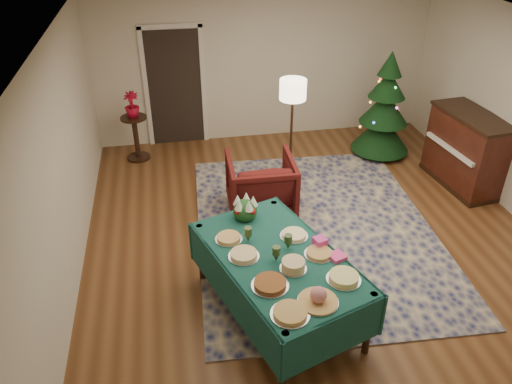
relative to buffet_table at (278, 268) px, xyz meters
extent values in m
plane|color=#593319|center=(0.78, 1.12, -0.63)|extent=(7.00, 7.00, 0.00)
plane|color=white|center=(0.78, 1.12, 2.07)|extent=(7.00, 7.00, 0.00)
plane|color=beige|center=(0.78, 4.62, 0.72)|extent=(6.00, 0.00, 6.00)
plane|color=beige|center=(-2.22, 1.12, 0.72)|extent=(0.00, 7.00, 7.00)
cube|color=black|center=(-0.82, 4.60, 0.39)|extent=(0.92, 0.02, 2.04)
cube|color=silver|center=(-1.32, 4.59, 0.42)|extent=(0.08, 0.04, 2.14)
cube|color=silver|center=(-0.32, 4.59, 0.42)|extent=(0.08, 0.04, 2.14)
cube|color=silver|center=(-0.82, 4.59, 1.47)|extent=(1.08, 0.04, 0.08)
cube|color=navy|center=(0.86, 1.44, -0.62)|extent=(3.44, 4.38, 0.02)
cylinder|color=black|center=(-0.17, -1.02, -0.24)|extent=(0.07, 0.07, 0.79)
cylinder|color=black|center=(-0.76, 0.71, -0.24)|extent=(0.07, 0.07, 0.79)
cylinder|color=black|center=(0.76, -0.71, -0.24)|extent=(0.07, 0.07, 0.79)
cylinder|color=black|center=(0.17, 1.02, -0.24)|extent=(0.07, 0.07, 0.79)
cube|color=#13433F|center=(0.00, 0.00, 0.14)|extent=(1.73, 2.26, 0.04)
cube|color=#13433F|center=(-0.32, 0.93, -0.09)|extent=(1.13, 0.41, 0.49)
cube|color=#13433F|center=(0.32, -0.93, -0.09)|extent=(1.13, 0.41, 0.49)
cube|color=#13433F|center=(0.54, 0.18, -0.09)|extent=(0.68, 1.93, 0.49)
cube|color=#13433F|center=(-0.54, -0.18, -0.09)|extent=(0.68, 1.93, 0.49)
cylinder|color=silver|center=(-0.08, -0.82, 0.16)|extent=(0.36, 0.36, 0.01)
cylinder|color=tan|center=(-0.08, -0.82, 0.19)|extent=(0.31, 0.31, 0.04)
cylinder|color=silver|center=(0.21, -0.72, 0.16)|extent=(0.38, 0.38, 0.01)
sphere|color=#CC727A|center=(0.21, -0.72, 0.25)|extent=(0.16, 0.16, 0.16)
cylinder|color=silver|center=(0.54, -0.47, 0.16)|extent=(0.34, 0.34, 0.01)
cylinder|color=#D8D172|center=(0.54, -0.47, 0.20)|extent=(0.29, 0.29, 0.05)
cylinder|color=silver|center=(-0.18, -0.42, 0.16)|extent=(0.37, 0.37, 0.01)
cylinder|color=brown|center=(-0.18, -0.42, 0.19)|extent=(0.31, 0.31, 0.04)
cylinder|color=silver|center=(0.10, -0.22, 0.16)|extent=(0.28, 0.28, 0.01)
cylinder|color=tan|center=(0.10, -0.22, 0.22)|extent=(0.24, 0.24, 0.09)
cylinder|color=silver|center=(0.42, -0.05, 0.16)|extent=(0.31, 0.31, 0.01)
cylinder|color=#B2844C|center=(0.42, -0.05, 0.18)|extent=(0.26, 0.26, 0.03)
cylinder|color=silver|center=(-0.36, 0.06, 0.16)|extent=(0.33, 0.33, 0.01)
cylinder|color=#D8BF7F|center=(-0.36, 0.06, 0.19)|extent=(0.28, 0.28, 0.04)
cylinder|color=silver|center=(0.24, 0.31, 0.16)|extent=(0.31, 0.31, 0.01)
cylinder|color=#F2EACC|center=(0.24, 0.31, 0.18)|extent=(0.26, 0.26, 0.03)
cylinder|color=silver|center=(-0.47, 0.39, 0.16)|extent=(0.30, 0.30, 0.01)
cylinder|color=tan|center=(-0.47, 0.39, 0.18)|extent=(0.25, 0.25, 0.03)
cone|color=#2D471E|center=(-0.27, 0.31, 0.20)|extent=(0.07, 0.07, 0.09)
cylinder|color=#2D471E|center=(-0.27, 0.31, 0.29)|extent=(0.08, 0.08, 0.09)
cone|color=#2D471E|center=(0.12, 0.10, 0.20)|extent=(0.07, 0.07, 0.09)
cylinder|color=#2D471E|center=(0.12, 0.10, 0.29)|extent=(0.08, 0.08, 0.09)
cone|color=#2D471E|center=(-0.04, -0.07, 0.20)|extent=(0.07, 0.07, 0.09)
cylinder|color=#2D471E|center=(-0.04, -0.07, 0.29)|extent=(0.08, 0.08, 0.09)
cube|color=#F24392|center=(0.59, -0.13, 0.18)|extent=(0.20, 0.20, 0.04)
cube|color=#DE3DA1|center=(0.47, 0.09, 0.21)|extent=(0.16, 0.16, 0.11)
sphere|color=#1E4C1E|center=(-0.22, 0.76, 0.26)|extent=(0.27, 0.27, 0.27)
cone|color=white|center=(-0.13, 0.76, 0.39)|extent=(0.11, 0.11, 0.13)
cone|color=white|center=(-0.19, 0.85, 0.39)|extent=(0.11, 0.11, 0.13)
cone|color=white|center=(-0.30, 0.81, 0.39)|extent=(0.11, 0.11, 0.13)
cone|color=white|center=(-0.30, 0.70, 0.39)|extent=(0.11, 0.11, 0.13)
cone|color=white|center=(-0.19, 0.67, 0.39)|extent=(0.11, 0.11, 0.13)
sphere|color=#B20C0F|center=(-0.13, 0.82, 0.30)|extent=(0.07, 0.07, 0.07)
sphere|color=#B20C0F|center=(-0.29, 0.85, 0.30)|extent=(0.07, 0.07, 0.07)
sphere|color=#B20C0F|center=(-0.32, 0.69, 0.30)|extent=(0.07, 0.07, 0.07)
sphere|color=#B20C0F|center=(-0.16, 0.66, 0.30)|extent=(0.07, 0.07, 0.07)
imported|color=#4F1211|center=(0.22, 2.04, -0.16)|extent=(0.95, 0.89, 0.95)
cylinder|color=#A57F3F|center=(0.86, 2.89, -0.62)|extent=(0.28, 0.28, 0.03)
cylinder|color=black|center=(0.86, 2.89, 0.12)|extent=(0.04, 0.04, 1.51)
cylinder|color=#FFEABF|center=(0.86, 2.89, 0.88)|extent=(0.40, 0.40, 0.30)
cylinder|color=black|center=(-1.56, 4.05, -0.61)|extent=(0.39, 0.39, 0.04)
cylinder|color=black|center=(-1.56, 4.05, -0.25)|extent=(0.09, 0.09, 0.72)
cylinder|color=black|center=(-1.56, 4.05, 0.13)|extent=(0.44, 0.44, 0.03)
imported|color=#AB0C25|center=(-1.56, 4.05, 0.27)|extent=(0.24, 0.43, 0.24)
cylinder|color=black|center=(2.64, 3.47, -0.56)|extent=(0.11, 0.11, 0.15)
cone|color=black|center=(2.64, 3.47, -0.22)|extent=(1.19, 1.19, 0.64)
cone|color=black|center=(2.64, 3.47, 0.23)|extent=(0.97, 0.97, 0.55)
cone|color=black|center=(2.64, 3.47, 0.64)|extent=(0.73, 0.73, 0.45)
cone|color=black|center=(2.64, 3.47, 0.99)|extent=(0.47, 0.47, 0.41)
cube|color=black|center=(3.48, 2.22, -0.59)|extent=(0.72, 1.40, 0.08)
cube|color=#35120D|center=(3.48, 2.22, -0.04)|extent=(0.70, 1.38, 1.10)
cube|color=black|center=(3.48, 2.22, 0.53)|extent=(0.74, 1.42, 0.05)
cube|color=white|center=(3.19, 2.19, 0.03)|extent=(0.22, 1.15, 0.06)
camera|label=1|loc=(-0.98, -3.94, 3.43)|focal=35.00mm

